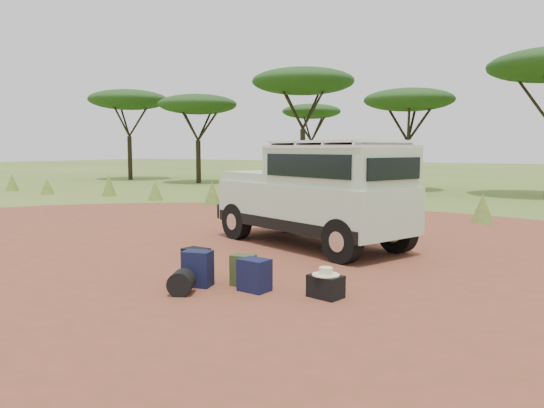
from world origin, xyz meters
The scene contains 12 objects.
ground centered at (0.00, 0.00, 0.00)m, with size 140.00×140.00×0.00m, color #486624.
dirt_clearing centered at (0.00, 0.00, 0.00)m, with size 23.00×23.00×0.01m, color brown.
grass_fringe centered at (0.12, 8.67, 0.40)m, with size 36.60×1.60×0.90m.
acacia_treeline centered at (0.75, 19.81, 4.87)m, with size 46.70×13.20×6.26m.
safari_vehicle centered at (0.66, 3.05, 1.04)m, with size 4.72×3.17×2.16m.
backpack_black centered at (0.38, -0.48, 0.25)m, with size 0.37×0.27×0.51m, color black.
backpack_navy centered at (0.59, -0.70, 0.26)m, with size 0.40×0.29×0.53m, color #13193C.
backpack_olive centered at (1.13, -0.33, 0.23)m, with size 0.33×0.24×0.46m, color #394720.
duffel_navy centered at (1.44, -0.50, 0.23)m, with size 0.41×0.31×0.46m, color #13193C.
hard_case centered at (2.44, -0.28, 0.16)m, with size 0.44×0.31×0.31m, color black.
stuff_sack centered at (0.67, -1.16, 0.17)m, with size 0.34×0.34×0.34m, color black.
safari_hat centered at (2.44, -0.28, 0.35)m, with size 0.37×0.37×0.11m.
Camera 1 is at (5.40, -6.64, 2.01)m, focal length 35.00 mm.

